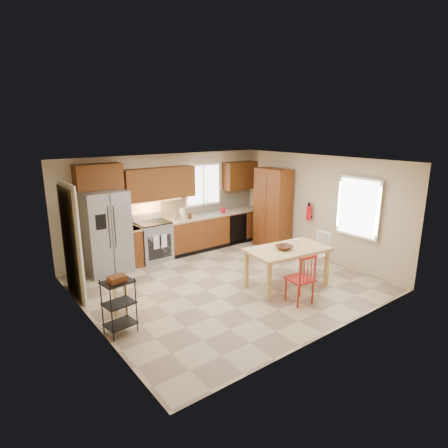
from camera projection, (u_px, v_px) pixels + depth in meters
floor at (227, 283)px, 7.74m from camera, size 5.50×5.50×0.00m
ceiling at (228, 161)px, 7.11m from camera, size 5.50×5.00×0.02m
wall_back at (166, 205)px, 9.35m from camera, size 5.50×0.02×2.50m
wall_front at (331, 259)px, 5.50m from camera, size 5.50×0.02×2.50m
wall_left at (88, 252)px, 5.81m from camera, size 0.02×5.00×2.50m
wall_right at (317, 207)px, 9.03m from camera, size 0.02×5.00×2.50m
refrigerator at (106, 232)px, 8.15m from camera, size 0.92×0.75×1.82m
range_stove at (154, 242)px, 8.98m from camera, size 0.76×0.63×0.92m
base_cabinet_narrow at (132, 246)px, 8.67m from camera, size 0.30×0.60×0.90m
base_cabinet_run at (215, 230)px, 10.07m from camera, size 2.92×0.60×0.90m
dishwasher at (238, 228)px, 10.18m from camera, size 0.60×0.02×0.78m
backsplash at (209, 202)px, 10.11m from camera, size 2.92×0.03×0.55m
upper_over_fridge at (98, 177)px, 8.00m from camera, size 1.00×0.35×0.55m
upper_left_block at (160, 183)px, 8.92m from camera, size 1.80×0.35×0.75m
upper_right_block at (240, 175)px, 10.38m from camera, size 1.00×0.35×0.75m
window_back at (203, 185)px, 9.87m from camera, size 1.12×0.04×1.12m
sink at (209, 216)px, 9.86m from camera, size 0.62×0.46×0.16m
undercab_glow at (149, 201)px, 8.83m from camera, size 1.60×0.30×0.01m
soap_bottle at (223, 210)px, 9.97m from camera, size 0.09×0.09×0.19m
paper_towel at (182, 214)px, 9.28m from camera, size 0.12×0.12×0.28m
canister_steel at (175, 217)px, 9.17m from camera, size 0.11×0.11×0.18m
canister_wood at (190, 216)px, 9.39m from camera, size 0.10×0.10×0.14m
pantry at (272, 209)px, 9.82m from camera, size 0.50×0.95×2.10m
fire_extinguisher at (309, 213)px, 9.12m from camera, size 0.12×0.12×0.36m
window_right at (358, 208)px, 8.06m from camera, size 0.04×1.02×1.32m
doorway at (70, 243)px, 6.91m from camera, size 0.04×0.95×2.10m
dining_table at (287, 268)px, 7.52m from camera, size 1.71×1.10×0.79m
chair_red at (300, 278)px, 6.79m from camera, size 0.49×0.49×0.95m
chair_white at (316, 254)px, 8.09m from camera, size 0.49×0.49×0.95m
table_bowl at (284, 250)px, 7.36m from camera, size 0.36×0.36×0.08m
table_jar at (296, 243)px, 7.69m from camera, size 0.14×0.14×0.14m
bar_stool at (120, 296)px, 6.40m from camera, size 0.41×0.41×0.65m
utility_cart at (119, 306)px, 5.78m from camera, size 0.49×0.40×0.90m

